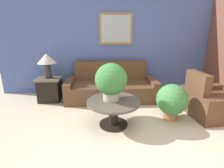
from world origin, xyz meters
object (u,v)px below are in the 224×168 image
coffee_table (113,108)px  side_table (50,89)px  potted_plant_on_table (111,81)px  armchair (210,102)px  couch_main (111,88)px  table_lamp (47,60)px  potted_plant_floor (172,100)px

coffee_table → side_table: side_table is taller
side_table → potted_plant_on_table: potted_plant_on_table is taller
armchair → side_table: bearing=69.2°
couch_main → coffee_table: bearing=-91.5°
table_lamp → potted_plant_floor: 2.96m
armchair → potted_plant_on_table: bearing=92.1°
couch_main → side_table: couch_main is taller
armchair → table_lamp: table_lamp is taller
armchair → potted_plant_floor: bearing=94.0°
couch_main → potted_plant_on_table: size_ratio=3.35×
armchair → potted_plant_on_table: (-2.08, -0.26, 0.58)m
side_table → table_lamp: table_lamp is taller
coffee_table → potted_plant_on_table: potted_plant_on_table is taller
armchair → coffee_table: bearing=93.6°
armchair → potted_plant_on_table: 2.17m
couch_main → table_lamp: size_ratio=3.82×
potted_plant_floor → couch_main: bearing=133.3°
potted_plant_on_table → potted_plant_floor: potted_plant_on_table is taller
coffee_table → potted_plant_floor: potted_plant_floor is taller
coffee_table → side_table: bearing=139.0°
side_table → potted_plant_on_table: size_ratio=0.88×
armchair → table_lamp: size_ratio=1.80×
couch_main → armchair: size_ratio=2.12×
side_table → potted_plant_floor: bearing=-23.3°
coffee_table → potted_plant_on_table: 0.51m
couch_main → side_table: (-1.54, -0.04, 0.01)m
potted_plant_on_table → coffee_table: bearing=-49.1°
coffee_table → couch_main: bearing=88.5°
table_lamp → potted_plant_on_table: table_lamp is taller
side_table → potted_plant_on_table: bearing=-40.8°
potted_plant_on_table → armchair: bearing=7.0°
side_table → potted_plant_floor: potted_plant_floor is taller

